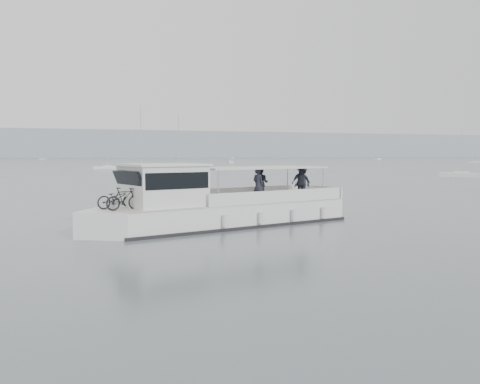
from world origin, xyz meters
name	(u,v)px	position (x,y,z in m)	size (l,w,h in m)	color
ground	(185,222)	(0.00, 0.00, 0.00)	(1400.00, 1400.00, 0.00)	#535E62
headland	(47,144)	(0.00, 560.00, 14.00)	(1400.00, 90.00, 28.00)	#939EA8
tour_boat	(209,207)	(0.61, -2.10, 0.95)	(13.75, 6.42, 5.78)	white
moored_fleet	(135,162)	(26.22, 175.10, 0.36)	(400.36, 335.03, 9.15)	white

